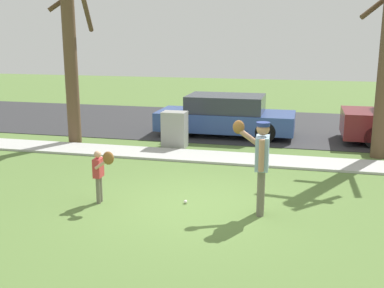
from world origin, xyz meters
The scene contains 9 objects.
ground_plane centered at (0.00, 3.50, 0.00)m, with size 48.00×48.00×0.00m, color #567538.
sidewalk_strip centered at (0.00, 3.60, 0.03)m, with size 36.00×1.20×0.06m, color #B2B2AD.
road_surface centered at (0.00, 8.60, 0.01)m, with size 36.00×6.80×0.02m, color #2D2D30.
person_adult centered at (1.23, -0.17, 1.09)m, with size 0.71×0.62×1.74m.
person_child centered at (-1.84, -0.36, 0.71)m, with size 0.48×0.41×1.10m.
baseball centered at (-0.23, 0.02, 0.04)m, with size 0.07×0.07×0.07m, color white.
utility_cabinet centered at (-1.74, 4.58, 0.54)m, with size 0.71×0.52×1.07m, color gray.
street_tree_far centered at (-4.94, 4.46, 3.15)m, with size 1.85×1.89×5.97m.
parked_wagon_blue centered at (-0.57, 6.63, 0.66)m, with size 4.50×1.80×1.33m.
Camera 1 is at (1.98, -8.45, 3.25)m, focal length 43.66 mm.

